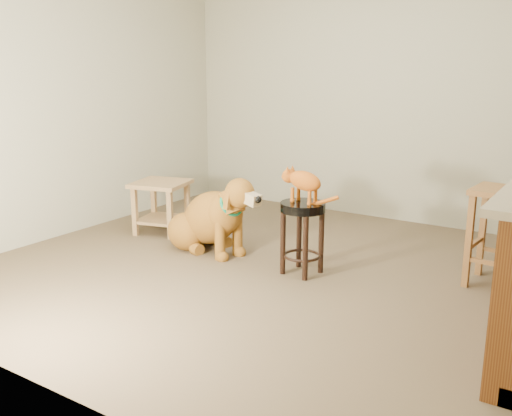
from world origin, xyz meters
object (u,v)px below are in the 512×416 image
Objects in this scene: side_table at (161,199)px; tabby_kitten at (302,182)px; wood_stool at (498,236)px; padded_stool at (302,223)px; golden_retriever at (212,220)px.

tabby_kitten is (1.63, -0.24, 0.39)m from side_table.
wood_stool reaches higher than side_table.
tabby_kitten reaches higher than wood_stool.
wood_stool reaches higher than padded_stool.
padded_stool is 1.66m from side_table.
tabby_kitten is at bearing -157.40° from wood_stool.
tabby_kitten is at bearing 11.25° from golden_retriever.
wood_stool is 0.64× the size of golden_retriever.
side_table is at bearing 171.49° from padded_stool.
wood_stool is at bearing 27.34° from golden_retriever.
padded_stool is 1.40m from wood_stool.
tabby_kitten is (-1.30, -0.54, 0.34)m from wood_stool.
padded_stool is 0.78× the size of wood_stool.
golden_retriever is 1.00m from tabby_kitten.
golden_retriever is at bearing -167.60° from wood_stool.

